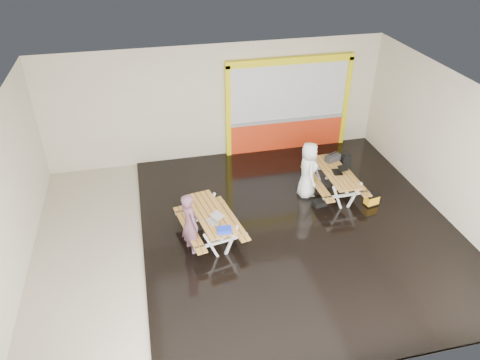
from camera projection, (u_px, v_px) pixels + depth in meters
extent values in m
cube|color=beige|center=(248.00, 235.00, 10.92)|extent=(10.00, 8.00, 0.01)
cube|color=white|center=(250.00, 98.00, 9.04)|extent=(10.00, 8.00, 0.01)
cube|color=beige|center=(216.00, 103.00, 13.27)|extent=(10.00, 0.01, 3.50)
cube|color=beige|center=(314.00, 310.00, 6.68)|extent=(10.00, 0.01, 3.50)
cube|color=beige|center=(6.00, 202.00, 9.03)|extent=(0.01, 8.00, 3.50)
cube|color=beige|center=(450.00, 148.00, 10.92)|extent=(0.01, 8.00, 3.50)
cube|color=black|center=(298.00, 226.00, 11.14)|extent=(7.50, 7.98, 0.05)
cube|color=red|center=(286.00, 135.00, 14.30)|extent=(3.60, 0.12, 1.00)
cube|color=gray|center=(287.00, 120.00, 14.01)|extent=(3.60, 0.14, 0.10)
cube|color=silver|center=(289.00, 92.00, 13.53)|extent=(3.60, 0.08, 1.72)
cube|color=yellow|center=(228.00, 113.00, 13.43)|extent=(0.14, 0.16, 2.90)
cube|color=yellow|center=(345.00, 102.00, 14.13)|extent=(0.14, 0.16, 2.90)
cube|color=yellow|center=(291.00, 60.00, 13.00)|extent=(3.88, 0.16, 0.20)
cube|color=gold|center=(199.00, 216.00, 10.32)|extent=(0.46, 1.84, 0.04)
cube|color=gold|center=(204.00, 215.00, 10.36)|extent=(0.46, 1.84, 0.04)
cube|color=gold|center=(210.00, 214.00, 10.41)|extent=(0.46, 1.84, 0.04)
cube|color=gold|center=(215.00, 212.00, 10.45)|extent=(0.46, 1.84, 0.04)
cube|color=gold|center=(220.00, 211.00, 10.50)|extent=(0.46, 1.84, 0.04)
cube|color=white|center=(211.00, 246.00, 9.96)|extent=(0.35, 0.12, 0.74)
cube|color=white|center=(231.00, 240.00, 10.12)|extent=(0.35, 0.12, 0.74)
cube|color=white|center=(221.00, 242.00, 10.02)|extent=(1.26, 0.29, 0.06)
cube|color=white|center=(221.00, 233.00, 9.89)|extent=(0.63, 0.17, 0.06)
cube|color=white|center=(191.00, 211.00, 11.05)|extent=(0.35, 0.12, 0.74)
cube|color=white|center=(210.00, 206.00, 11.21)|extent=(0.35, 0.12, 0.74)
cube|color=white|center=(200.00, 207.00, 11.11)|extent=(1.26, 0.29, 0.06)
cube|color=white|center=(200.00, 199.00, 10.98)|extent=(0.63, 0.17, 0.06)
cube|color=white|center=(210.00, 220.00, 10.51)|extent=(0.33, 1.51, 0.06)
cube|color=gold|center=(187.00, 229.00, 10.36)|extent=(0.45, 1.84, 0.04)
cube|color=gold|center=(192.00, 228.00, 10.41)|extent=(0.45, 1.84, 0.04)
cube|color=gold|center=(228.00, 219.00, 10.71)|extent=(0.45, 1.84, 0.04)
cube|color=gold|center=(233.00, 217.00, 10.75)|extent=(0.45, 1.84, 0.04)
cube|color=gold|center=(327.00, 173.00, 11.93)|extent=(0.16, 1.85, 0.04)
cube|color=gold|center=(331.00, 172.00, 11.96)|extent=(0.16, 1.85, 0.04)
cube|color=gold|center=(336.00, 172.00, 11.98)|extent=(0.16, 1.85, 0.04)
cube|color=gold|center=(340.00, 171.00, 12.01)|extent=(0.16, 1.85, 0.04)
cube|color=gold|center=(345.00, 170.00, 12.04)|extent=(0.16, 1.85, 0.04)
cube|color=white|center=(337.00, 198.00, 11.54)|extent=(0.34, 0.06, 0.74)
cube|color=white|center=(354.00, 195.00, 11.64)|extent=(0.34, 0.06, 0.74)
cube|color=white|center=(346.00, 195.00, 11.56)|extent=(1.27, 0.08, 0.06)
cube|color=white|center=(347.00, 187.00, 11.43)|extent=(0.62, 0.07, 0.06)
cube|color=white|center=(316.00, 170.00, 12.68)|extent=(0.34, 0.06, 0.74)
cube|color=white|center=(332.00, 168.00, 12.78)|extent=(0.34, 0.06, 0.74)
cube|color=white|center=(324.00, 168.00, 12.71)|extent=(1.27, 0.08, 0.06)
cube|color=white|center=(325.00, 160.00, 12.58)|extent=(0.62, 0.07, 0.06)
cube|color=white|center=(335.00, 178.00, 12.08)|extent=(0.09, 1.52, 0.06)
cube|color=gold|center=(315.00, 183.00, 12.01)|extent=(0.15, 1.85, 0.04)
cube|color=gold|center=(319.00, 183.00, 12.04)|extent=(0.15, 1.85, 0.04)
cube|color=gold|center=(350.00, 178.00, 12.23)|extent=(0.15, 1.85, 0.04)
cube|color=gold|center=(354.00, 178.00, 12.25)|extent=(0.15, 1.85, 0.04)
imported|color=#653F51|center=(190.00, 223.00, 10.01)|extent=(0.55, 0.66, 1.54)
imported|color=white|center=(308.00, 170.00, 11.94)|extent=(0.59, 0.83, 1.59)
cube|color=silver|center=(213.00, 221.00, 10.12)|extent=(0.32, 0.36, 0.02)
cube|color=silver|center=(217.00, 215.00, 10.14)|extent=(0.31, 0.36, 0.06)
cube|color=silver|center=(217.00, 215.00, 10.13)|extent=(0.26, 0.31, 0.05)
cube|color=black|center=(337.00, 172.00, 11.92)|extent=(0.27, 0.35, 0.02)
cube|color=black|center=(343.00, 168.00, 11.87)|extent=(0.25, 0.35, 0.06)
cube|color=silver|center=(343.00, 168.00, 11.87)|extent=(0.22, 0.31, 0.05)
cube|color=#1832D3|center=(224.00, 230.00, 9.80)|extent=(0.33, 0.24, 0.09)
cube|color=black|center=(333.00, 158.00, 12.39)|extent=(0.46, 0.34, 0.19)
cylinder|color=black|center=(333.00, 153.00, 12.32)|extent=(0.30, 0.13, 0.02)
cube|color=black|center=(345.00, 162.00, 12.60)|extent=(0.33, 0.25, 0.41)
cylinder|color=black|center=(346.00, 155.00, 12.48)|extent=(0.23, 0.23, 0.10)
cube|color=black|center=(320.00, 203.00, 11.84)|extent=(0.37, 0.30, 0.13)
cube|color=black|center=(371.00, 204.00, 11.87)|extent=(0.40, 0.30, 0.04)
cube|color=#FCA916|center=(372.00, 200.00, 11.80)|extent=(0.38, 0.28, 0.27)
cube|color=black|center=(373.00, 195.00, 11.72)|extent=(0.40, 0.30, 0.03)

